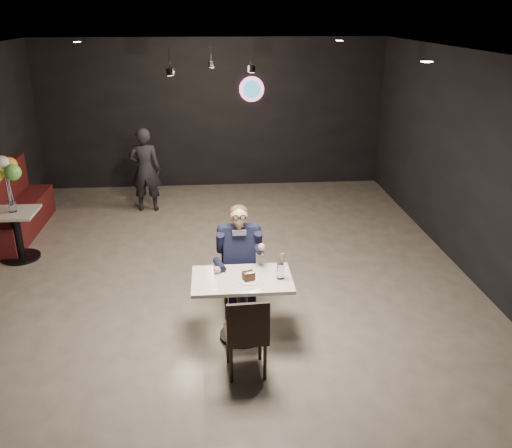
{
  "coord_description": "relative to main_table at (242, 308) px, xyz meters",
  "views": [
    {
      "loc": [
        -0.03,
        -6.62,
        3.5
      ],
      "look_at": [
        0.46,
        -0.72,
        1.15
      ],
      "focal_mm": 38.0,
      "sensor_mm": 36.0,
      "label": 1
    }
  ],
  "objects": [
    {
      "name": "wafer_cone",
      "position": [
        0.44,
        -0.08,
        0.62
      ],
      "size": [
        0.08,
        0.08,
        0.13
      ],
      "primitive_type": "cone",
      "rotation": [
        0.0,
        0.0,
        0.26
      ],
      "color": "#B47A49",
      "rests_on": "sundae_glass"
    },
    {
      "name": "passerby",
      "position": [
        -1.51,
        4.36,
        0.4
      ],
      "size": [
        0.58,
        0.39,
        1.55
      ],
      "primitive_type": "imported",
      "rotation": [
        0.0,
        0.0,
        3.1
      ],
      "color": "black",
      "rests_on": "floor"
    },
    {
      "name": "booth_bench",
      "position": [
        -3.5,
        3.37,
        0.18
      ],
      "size": [
        0.55,
        2.21,
        1.1
      ],
      "primitive_type": "cube",
      "color": "#41100E",
      "rests_on": "floor"
    },
    {
      "name": "cake_slice",
      "position": [
        0.07,
        -0.07,
        0.43
      ],
      "size": [
        0.15,
        0.13,
        0.08
      ],
      "primitive_type": "cube",
      "rotation": [
        0.0,
        0.0,
        0.35
      ],
      "color": "black",
      "rests_on": "dessert_plate"
    },
    {
      "name": "pendant_lights",
      "position": [
        -0.25,
        3.32,
        2.51
      ],
      "size": [
        1.4,
        1.2,
        0.36
      ],
      "primitive_type": "cube",
      "color": "black",
      "rests_on": "floor"
    },
    {
      "name": "seated_man",
      "position": [
        0.0,
        0.55,
        0.34
      ],
      "size": [
        0.6,
        0.8,
        1.44
      ],
      "primitive_type": "cube",
      "color": "black",
      "rests_on": "floor"
    },
    {
      "name": "main_table",
      "position": [
        0.0,
        0.0,
        0.0
      ],
      "size": [
        1.1,
        0.7,
        0.75
      ],
      "primitive_type": "cube",
      "color": "silver",
      "rests_on": "floor"
    },
    {
      "name": "balloon_bunch",
      "position": [
        -3.2,
        2.37,
        0.88
      ],
      "size": [
        0.43,
        0.43,
        0.71
      ],
      "primitive_type": "cube",
      "color": "yellow",
      "rests_on": "balloon_vase"
    },
    {
      "name": "mint_leaf",
      "position": [
        0.05,
        -0.1,
        0.47
      ],
      "size": [
        0.06,
        0.04,
        0.01
      ],
      "primitive_type": "ellipsoid",
      "color": "green",
      "rests_on": "cake_slice"
    },
    {
      "name": "wall_sign",
      "position": [
        0.55,
        5.79,
        1.62
      ],
      "size": [
        0.5,
        0.06,
        0.5
      ],
      "primitive_type": null,
      "color": "pink",
      "rests_on": "floor"
    },
    {
      "name": "dessert_plate",
      "position": [
        0.07,
        -0.09,
        0.38
      ],
      "size": [
        0.22,
        0.22,
        0.01
      ],
      "primitive_type": "cylinder",
      "color": "white",
      "rests_on": "main_table"
    },
    {
      "name": "balloon_vase",
      "position": [
        -3.2,
        2.37,
        0.46
      ],
      "size": [
        0.11,
        0.11,
        0.16
      ],
      "primitive_type": "cylinder",
      "color": "silver",
      "rests_on": "side_table"
    },
    {
      "name": "sundae_glass",
      "position": [
        0.42,
        -0.04,
        0.46
      ],
      "size": [
        0.08,
        0.08,
        0.18
      ],
      "primitive_type": "cylinder",
      "color": "silver",
      "rests_on": "main_table"
    },
    {
      "name": "chair_near",
      "position": [
        0.0,
        -0.63,
        0.09
      ],
      "size": [
        0.44,
        0.48,
        0.92
      ],
      "primitive_type": "cube",
      "rotation": [
        0.0,
        0.0,
        0.06
      ],
      "color": "black",
      "rests_on": "floor"
    },
    {
      "name": "side_table",
      "position": [
        -3.2,
        2.37,
        0.02
      ],
      "size": [
        0.63,
        0.63,
        0.79
      ],
      "primitive_type": "cube",
      "color": "silver",
      "rests_on": "floor"
    },
    {
      "name": "chair_far",
      "position": [
        0.0,
        0.55,
        0.09
      ],
      "size": [
        0.42,
        0.46,
        0.92
      ],
      "primitive_type": "cube",
      "color": "black",
      "rests_on": "floor"
    },
    {
      "name": "floor",
      "position": [
        -0.25,
        1.32,
        -0.38
      ],
      "size": [
        9.0,
        9.0,
        0.0
      ],
      "primitive_type": "plane",
      "color": "gray",
      "rests_on": "ground"
    }
  ]
}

